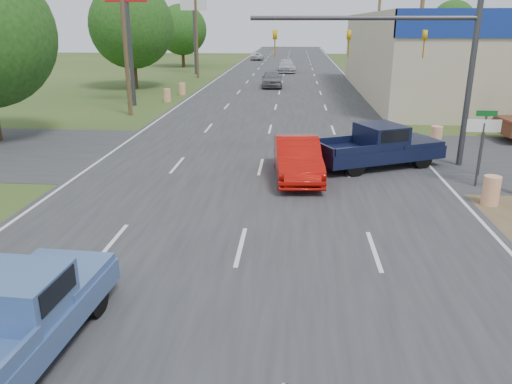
# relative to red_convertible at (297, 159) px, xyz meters

# --- Properties ---
(main_road) EXTENTS (15.00, 180.00, 0.02)m
(main_road) POSITION_rel_red_convertible_xyz_m (-1.53, 25.45, -0.78)
(main_road) COLOR #2D2D30
(main_road) RESTS_ON ground
(cross_road) EXTENTS (120.00, 10.00, 0.02)m
(cross_road) POSITION_rel_red_convertible_xyz_m (-1.53, 3.45, -0.78)
(cross_road) COLOR #2D2D30
(cross_road) RESTS_ON ground
(utility_pole_2) EXTENTS (2.00, 0.28, 10.00)m
(utility_pole_2) POSITION_rel_red_convertible_xyz_m (7.97, 16.45, 4.53)
(utility_pole_2) COLOR #4C3823
(utility_pole_2) RESTS_ON ground
(utility_pole_3) EXTENTS (2.00, 0.28, 10.00)m
(utility_pole_3) POSITION_rel_red_convertible_xyz_m (7.97, 34.45, 4.53)
(utility_pole_3) COLOR #4C3823
(utility_pole_3) RESTS_ON ground
(utility_pole_5) EXTENTS (2.00, 0.28, 10.00)m
(utility_pole_5) POSITION_rel_red_convertible_xyz_m (-11.03, 13.45, 4.53)
(utility_pole_5) COLOR #4C3823
(utility_pole_5) RESTS_ON ground
(utility_pole_6) EXTENTS (2.00, 0.28, 10.00)m
(utility_pole_6) POSITION_rel_red_convertible_xyz_m (-11.03, 37.45, 4.53)
(utility_pole_6) COLOR #4C3823
(utility_pole_6) RESTS_ON ground
(tree_1) EXTENTS (7.56, 7.56, 9.36)m
(tree_1) POSITION_rel_red_convertible_xyz_m (-15.03, 27.45, 4.78)
(tree_1) COLOR #422D19
(tree_1) RESTS_ON ground
(tree_2) EXTENTS (6.72, 6.72, 8.32)m
(tree_2) POSITION_rel_red_convertible_xyz_m (-15.73, 51.45, 4.16)
(tree_2) COLOR #422D19
(tree_2) RESTS_ON ground
(tree_5) EXTENTS (7.98, 7.98, 9.88)m
(tree_5) POSITION_rel_red_convertible_xyz_m (28.47, 80.45, 5.09)
(tree_5) COLOR #422D19
(tree_5) RESTS_ON ground
(tree_6) EXTENTS (8.82, 8.82, 10.92)m
(tree_6) POSITION_rel_red_convertible_xyz_m (-31.53, 80.45, 5.71)
(tree_6) COLOR #422D19
(tree_6) RESTS_ON ground
(barrel_0) EXTENTS (0.56, 0.56, 1.00)m
(barrel_0) POSITION_rel_red_convertible_xyz_m (6.47, -2.55, -0.29)
(barrel_0) COLOR orange
(barrel_0) RESTS_ON ground
(barrel_1) EXTENTS (0.56, 0.56, 1.00)m
(barrel_1) POSITION_rel_red_convertible_xyz_m (6.87, 5.95, -0.29)
(barrel_1) COLOR orange
(barrel_1) RESTS_ON ground
(barrel_2) EXTENTS (0.56, 0.56, 1.00)m
(barrel_2) POSITION_rel_red_convertible_xyz_m (-10.03, 19.45, -0.29)
(barrel_2) COLOR orange
(barrel_2) RESTS_ON ground
(barrel_3) EXTENTS (0.56, 0.56, 1.00)m
(barrel_3) POSITION_rel_red_convertible_xyz_m (-9.73, 23.45, -0.29)
(barrel_3) COLOR orange
(barrel_3) RESTS_ON ground
(pole_sign_left_near) EXTENTS (3.00, 0.35, 9.20)m
(pole_sign_left_near) POSITION_rel_red_convertible_xyz_m (-12.03, 17.45, 6.38)
(pole_sign_left_near) COLOR #3F3F44
(pole_sign_left_near) RESTS_ON ground
(pole_sign_left_far) EXTENTS (3.00, 0.35, 9.20)m
(pole_sign_left_far) POSITION_rel_red_convertible_xyz_m (-12.03, 41.45, 6.38)
(pole_sign_left_far) COLOR #3F3F44
(pole_sign_left_far) RESTS_ON ground
(lane_sign) EXTENTS (1.20, 0.08, 2.52)m
(lane_sign) POSITION_rel_red_convertible_xyz_m (6.67, -0.55, 1.11)
(lane_sign) COLOR #3F3F44
(lane_sign) RESTS_ON ground
(street_name_sign) EXTENTS (0.80, 0.08, 2.61)m
(street_name_sign) POSITION_rel_red_convertible_xyz_m (7.27, 0.95, 0.82)
(street_name_sign) COLOR #3F3F44
(street_name_sign) RESTS_ON ground
(signal_mast) EXTENTS (9.12, 0.40, 7.00)m
(signal_mast) POSITION_rel_red_convertible_xyz_m (4.29, 2.45, 4.01)
(signal_mast) COLOR #3F3F44
(signal_mast) RESTS_ON ground
(red_convertible) EXTENTS (2.07, 4.93, 1.58)m
(red_convertible) POSITION_rel_red_convertible_xyz_m (0.00, 0.00, 0.00)
(red_convertible) COLOR #AE0E08
(red_convertible) RESTS_ON ground
(blue_pickup) EXTENTS (2.18, 5.05, 1.64)m
(blue_pickup) POSITION_rel_red_convertible_xyz_m (-5.08, -11.41, 0.04)
(blue_pickup) COLOR black
(blue_pickup) RESTS_ON ground
(navy_pickup) EXTENTS (5.80, 4.22, 1.80)m
(navy_pickup) POSITION_rel_red_convertible_xyz_m (3.51, 1.99, 0.12)
(navy_pickup) COLOR black
(navy_pickup) RESTS_ON ground
(distant_car_grey) EXTENTS (2.11, 4.72, 1.58)m
(distant_car_grey) POSITION_rel_red_convertible_xyz_m (-2.37, 29.33, -0.00)
(distant_car_grey) COLOR slate
(distant_car_grey) RESTS_ON ground
(distant_car_silver) EXTENTS (2.45, 5.36, 1.52)m
(distant_car_silver) POSITION_rel_red_convertible_xyz_m (-1.30, 44.71, -0.03)
(distant_car_silver) COLOR #BABBC0
(distant_car_silver) RESTS_ON ground
(distant_car_white) EXTENTS (1.97, 4.21, 1.17)m
(distant_car_white) POSITION_rel_red_convertible_xyz_m (-6.50, 65.96, -0.21)
(distant_car_white) COLOR silver
(distant_car_white) RESTS_ON ground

